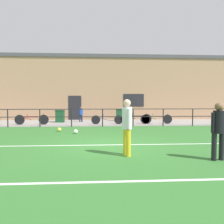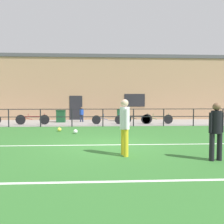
{
  "view_description": "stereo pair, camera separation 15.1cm",
  "coord_description": "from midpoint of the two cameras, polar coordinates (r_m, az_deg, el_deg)",
  "views": [
    {
      "loc": [
        -0.28,
        -8.45,
        1.67
      ],
      "look_at": [
        0.49,
        4.02,
        1.04
      ],
      "focal_mm": 35.82,
      "sensor_mm": 36.0,
      "label": 1
    },
    {
      "loc": [
        -0.13,
        -8.46,
        1.67
      ],
      "look_at": [
        0.49,
        4.02,
        1.04
      ],
      "focal_mm": 35.82,
      "sensor_mm": 36.0,
      "label": 2
    }
  ],
  "objects": [
    {
      "name": "pavement_strip",
      "position": [
        17.04,
        -2.84,
        -2.7
      ],
      "size": [
        48.0,
        5.0,
        0.02
      ],
      "primitive_type": "cube",
      "color": "gray",
      "rests_on": "ground"
    },
    {
      "name": "ground",
      "position": [
        8.63,
        -2.13,
        -8.42
      ],
      "size": [
        60.0,
        44.0,
        0.04
      ],
      "primitive_type": "cube",
      "color": "#33702D"
    },
    {
      "name": "bicycle_parked_3",
      "position": [
        15.72,
        -1.53,
        -1.93
      ],
      "size": [
        2.24,
        0.04,
        0.72
      ],
      "color": "black",
      "rests_on": "pavement_strip"
    },
    {
      "name": "soccer_ball_match",
      "position": [
        11.51,
        -9.64,
        -4.94
      ],
      "size": [
        0.22,
        0.22,
        0.22
      ],
      "primitive_type": "sphere",
      "color": "white",
      "rests_on": "ground"
    },
    {
      "name": "player_striker",
      "position": [
        6.78,
        3.2,
        -3.01
      ],
      "size": [
        0.3,
        0.46,
        1.72
      ],
      "rotation": [
        0.0,
        0.0,
        4.92
      ],
      "color": "gold",
      "rests_on": "ground"
    },
    {
      "name": "field_line_touchline",
      "position": [
        8.53,
        -2.12,
        -8.39
      ],
      "size": [
        36.0,
        0.11,
        0.0
      ],
      "primitive_type": "cube",
      "color": "white",
      "rests_on": "ground"
    },
    {
      "name": "player_goalkeeper",
      "position": [
        6.88,
        24.92,
        -3.67
      ],
      "size": [
        0.44,
        0.28,
        1.62
      ],
      "rotation": [
        0.0,
        0.0,
        0.15
      ],
      "color": "black",
      "rests_on": "ground"
    },
    {
      "name": "bicycle_parked_2",
      "position": [
        16.23,
        10.97,
        -1.77
      ],
      "size": [
        2.29,
        0.04,
        0.75
      ],
      "color": "black",
      "rests_on": "pavement_strip"
    },
    {
      "name": "bicycle_parked_0",
      "position": [
        15.92,
        5.9,
        -1.75
      ],
      "size": [
        2.2,
        0.04,
        0.79
      ],
      "color": "black",
      "rests_on": "pavement_strip"
    },
    {
      "name": "bicycle_parked_1",
      "position": [
        16.39,
        -20.09,
        -1.81
      ],
      "size": [
        2.31,
        0.04,
        0.77
      ],
      "color": "black",
      "rests_on": "pavement_strip"
    },
    {
      "name": "soccer_ball_spare",
      "position": [
        12.47,
        -13.63,
        -4.38
      ],
      "size": [
        0.22,
        0.22,
        0.22
      ],
      "primitive_type": "sphere",
      "color": "#E5E04C",
      "rests_on": "ground"
    },
    {
      "name": "clubhouse_facade",
      "position": [
        20.69,
        -2.99,
        6.19
      ],
      "size": [
        28.0,
        2.56,
        5.7
      ],
      "color": "tan",
      "rests_on": "ground"
    },
    {
      "name": "perimeter_fence",
      "position": [
        14.49,
        -2.73,
        -0.76
      ],
      "size": [
        36.07,
        0.07,
        1.15
      ],
      "color": "black",
      "rests_on": "ground"
    },
    {
      "name": "trash_bin_1",
      "position": [
        17.57,
        -13.36,
        -1.01
      ],
      "size": [
        0.67,
        0.57,
        0.94
      ],
      "color": "#194C28",
      "rests_on": "pavement_strip"
    },
    {
      "name": "spectator_child",
      "position": [
        17.52,
        -8.2,
        -0.34
      ],
      "size": [
        0.32,
        0.21,
        1.18
      ],
      "rotation": [
        0.0,
        0.0,
        2.92
      ],
      "color": "#232D4C",
      "rests_on": "pavement_strip"
    },
    {
      "name": "field_line_hash",
      "position": [
        4.83,
        -0.92,
        -17.36
      ],
      "size": [
        36.0,
        0.11,
        0.0
      ],
      "primitive_type": "cube",
      "color": "white",
      "rests_on": "ground"
    },
    {
      "name": "trash_bin_0",
      "position": [
        18.13,
        1.7,
        -0.79
      ],
      "size": [
        0.56,
        0.48,
        0.96
      ],
      "color": "#194C28",
      "rests_on": "pavement_strip"
    }
  ]
}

